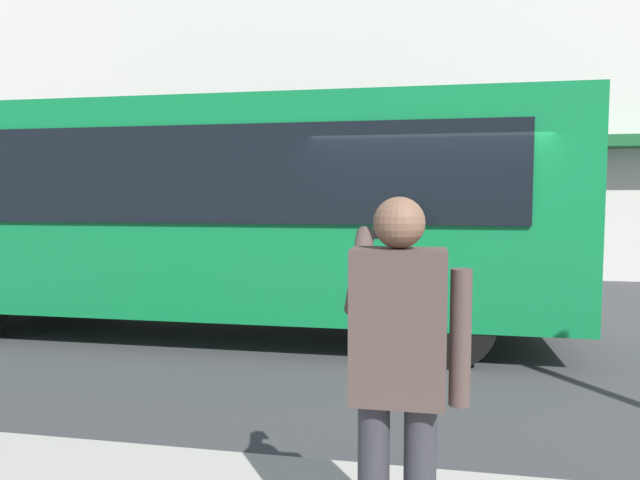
# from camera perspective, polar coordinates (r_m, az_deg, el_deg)

# --- Properties ---
(ground_plane) EXTENTS (60.00, 60.00, 0.00)m
(ground_plane) POSITION_cam_1_polar(r_m,az_deg,el_deg) (7.29, 10.40, -10.45)
(ground_plane) COLOR #38383A
(building_facade_far) EXTENTS (28.00, 1.55, 12.00)m
(building_facade_far) POSITION_cam_1_polar(r_m,az_deg,el_deg) (14.45, 10.86, 20.89)
(building_facade_far) COLOR beige
(building_facade_far) RESTS_ON ground_plane
(red_bus) EXTENTS (9.05, 2.54, 3.08)m
(red_bus) POSITION_cam_1_polar(r_m,az_deg,el_deg) (7.90, -10.00, 3.05)
(red_bus) COLOR #0F7238
(red_bus) RESTS_ON ground_plane
(pedestrian_photographer) EXTENTS (0.53, 0.52, 1.70)m
(pedestrian_photographer) POSITION_cam_1_polar(r_m,az_deg,el_deg) (2.55, 7.80, -11.88)
(pedestrian_photographer) COLOR #2D2D33
(pedestrian_photographer) RESTS_ON sidewalk_curb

